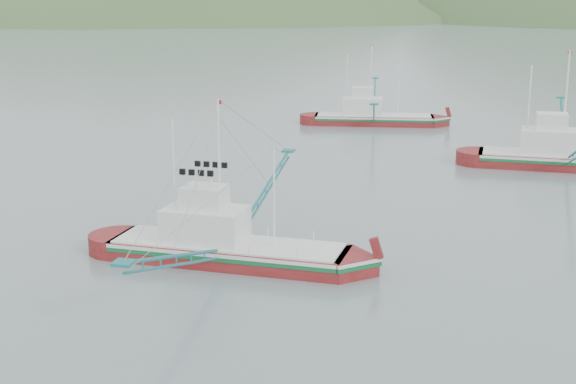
# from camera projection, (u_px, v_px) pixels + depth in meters

# --- Properties ---
(ground) EXTENTS (1200.00, 1200.00, 0.00)m
(ground) POSITION_uv_depth(u_px,v_px,m) (260.00, 283.00, 39.90)
(ground) COLOR slate
(ground) RESTS_ON ground
(main_boat) EXTENTS (12.99, 23.30, 9.43)m
(main_boat) POSITION_uv_depth(u_px,v_px,m) (224.00, 238.00, 42.67)
(main_boat) COLOR maroon
(main_boat) RESTS_ON ground
(bg_boat_far) EXTENTS (13.06, 22.96, 9.33)m
(bg_boat_far) POSITION_uv_depth(u_px,v_px,m) (373.00, 111.00, 86.47)
(bg_boat_far) COLOR maroon
(bg_boat_far) RESTS_ON ground
(bg_boat_right) EXTENTS (14.13, 25.45, 10.29)m
(bg_boat_right) POSITION_uv_depth(u_px,v_px,m) (565.00, 151.00, 65.20)
(bg_boat_right) COLOR maroon
(bg_boat_right) RESTS_ON ground
(headland_left) EXTENTS (448.00, 308.00, 210.00)m
(headland_left) POSITION_uv_depth(u_px,v_px,m) (115.00, 18.00, 420.35)
(headland_left) COLOR #405D30
(headland_left) RESTS_ON ground
(ridge_distant) EXTENTS (960.00, 400.00, 240.00)m
(ridge_distant) POSITION_uv_depth(u_px,v_px,m) (517.00, 11.00, 560.51)
(ridge_distant) COLOR slate
(ridge_distant) RESTS_ON ground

